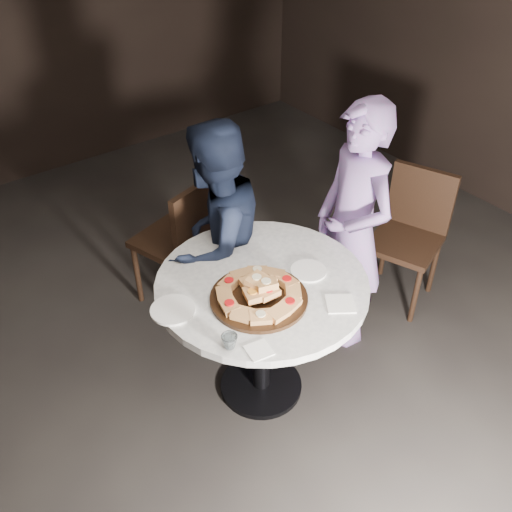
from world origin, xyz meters
The scene contains 13 objects.
floor centered at (0.00, 0.00, 0.00)m, with size 7.00×7.00×0.00m, color black.
table centered at (0.13, 0.14, 0.67)m, with size 1.29×1.29×0.82m.
serving_board centered at (0.03, 0.04, 0.83)m, with size 0.48×0.48×0.02m, color black.
focaccia_pile centered at (0.03, 0.04, 0.88)m, with size 0.43×0.42×0.11m.
plate_left centered at (-0.35, 0.23, 0.83)m, with size 0.22×0.22×0.01m, color white.
plate_right centered at (0.37, 0.06, 0.83)m, with size 0.19×0.19×0.01m, color white.
water_glass centered at (-0.26, -0.13, 0.86)m, with size 0.07×0.07×0.07m, color silver.
napkin_near centered at (-0.17, -0.23, 0.82)m, with size 0.11×0.11×0.01m, color white.
napkin_far centered at (0.33, -0.22, 0.83)m, with size 0.14×0.14×0.01m, color white.
chair_far centered at (0.21, 1.05, 0.56)m, with size 0.58×0.59×0.97m.
chair_right centered at (1.48, 0.26, 0.53)m, with size 0.57×0.56×0.92m.
diner_navy centered at (0.18, 0.65, 0.74)m, with size 0.72×0.56×1.49m, color black.
diner_teal centered at (0.86, 0.23, 0.79)m, with size 0.57×0.38×1.58m, color #866BAC.
Camera 1 is at (-1.24, -1.62, 2.68)m, focal length 40.00 mm.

